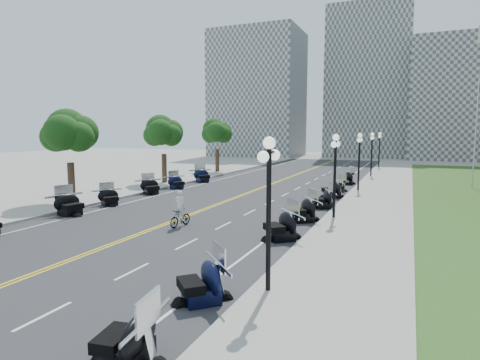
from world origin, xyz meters
The scene contains 53 objects.
ground centered at (0.00, 0.00, 0.00)m, with size 160.00×160.00×0.00m, color gray.
road centered at (0.00, 10.00, 0.00)m, with size 16.00×90.00×0.01m, color #333335.
centerline_yellow_a centered at (-0.12, 10.00, 0.01)m, with size 0.12×90.00×0.00m, color yellow.
centerline_yellow_b centered at (0.12, 10.00, 0.01)m, with size 0.12×90.00×0.00m, color yellow.
edge_line_north centered at (6.40, 10.00, 0.01)m, with size 0.12×90.00×0.00m, color white.
edge_line_south centered at (-6.40, 10.00, 0.01)m, with size 0.12×90.00×0.00m, color white.
lane_dash_3 centered at (3.20, -12.00, 0.01)m, with size 0.12×2.00×0.00m, color white.
lane_dash_4 centered at (3.20, -8.00, 0.01)m, with size 0.12×2.00×0.00m, color white.
lane_dash_5 centered at (3.20, -4.00, 0.01)m, with size 0.12×2.00×0.00m, color white.
lane_dash_6 centered at (3.20, 0.00, 0.01)m, with size 0.12×2.00×0.00m, color white.
lane_dash_7 centered at (3.20, 4.00, 0.01)m, with size 0.12×2.00×0.00m, color white.
lane_dash_8 centered at (3.20, 8.00, 0.01)m, with size 0.12×2.00×0.00m, color white.
lane_dash_9 centered at (3.20, 12.00, 0.01)m, with size 0.12×2.00×0.00m, color white.
lane_dash_10 centered at (3.20, 16.00, 0.01)m, with size 0.12×2.00×0.00m, color white.
lane_dash_11 centered at (3.20, 20.00, 0.01)m, with size 0.12×2.00×0.00m, color white.
lane_dash_12 centered at (3.20, 24.00, 0.01)m, with size 0.12×2.00×0.00m, color white.
lane_dash_13 centered at (3.20, 28.00, 0.01)m, with size 0.12×2.00×0.00m, color white.
lane_dash_14 centered at (3.20, 32.00, 0.01)m, with size 0.12×2.00×0.00m, color white.
lane_dash_15 centered at (3.20, 36.00, 0.01)m, with size 0.12×2.00×0.00m, color white.
lane_dash_16 centered at (3.20, 40.00, 0.01)m, with size 0.12×2.00×0.00m, color white.
lane_dash_17 centered at (3.20, 44.00, 0.01)m, with size 0.12×2.00×0.00m, color white.
lane_dash_18 centered at (3.20, 48.00, 0.01)m, with size 0.12×2.00×0.00m, color white.
lane_dash_19 centered at (3.20, 52.00, 0.01)m, with size 0.12×2.00×0.00m, color white.
sidewalk_north centered at (10.50, 10.00, 0.07)m, with size 5.00×90.00×0.15m, color #9E9991.
sidewalk_south centered at (-10.50, 10.00, 0.07)m, with size 5.00×90.00×0.15m, color #9E9991.
lawn centered at (17.50, 18.00, 0.05)m, with size 9.00×60.00×0.10m, color #356023.
distant_block_a centered at (-18.00, 62.00, 13.00)m, with size 18.00×14.00×26.00m, color gray.
distant_block_b centered at (4.00, 68.00, 15.00)m, with size 16.00×12.00×30.00m, color gray.
distant_block_c centered at (22.00, 65.00, 11.00)m, with size 20.00×14.00×22.00m, color gray.
street_lamp_1 centered at (8.60, -8.00, 2.60)m, with size 0.50×1.20×4.90m, color black, non-canonical shape.
street_lamp_2 centered at (8.60, 4.00, 2.60)m, with size 0.50×1.20×4.90m, color black, non-canonical shape.
street_lamp_3 centered at (8.60, 16.00, 2.60)m, with size 0.50×1.20×4.90m, color black, non-canonical shape.
street_lamp_4 centered at (8.60, 28.00, 2.60)m, with size 0.50×1.20×4.90m, color black, non-canonical shape.
street_lamp_5 centered at (8.60, 40.00, 2.60)m, with size 0.50×1.20×4.90m, color black, non-canonical shape.
flagpole centered at (18.00, 22.00, 5.00)m, with size 1.10×0.20×10.00m, color silver, non-canonical shape.
tree_2 centered at (-10.00, 2.00, 4.75)m, with size 4.80×4.80×9.20m, color #235619, non-canonical shape.
tree_3 centered at (-10.00, 14.00, 4.75)m, with size 4.80×4.80×9.20m, color #235619, non-canonical shape.
tree_4 centered at (-10.00, 26.00, 4.75)m, with size 4.80×4.80×9.20m, color #235619, non-canonical shape.
motorcycle_n_2 centered at (6.93, -12.97, 0.69)m, with size 1.98×1.98×1.39m, color black, non-canonical shape.
motorcycle_n_3 centered at (6.89, -9.37, 0.72)m, with size 2.07×2.07×1.45m, color black, non-canonical shape.
motorcycle_n_5 centered at (7.04, -1.56, 0.78)m, with size 2.24×2.24×1.56m, color black, non-canonical shape.
motorcycle_n_6 centered at (7.03, 2.75, 0.78)m, with size 2.22×2.22×1.55m, color black, non-canonical shape.
motorcycle_n_7 centered at (7.28, 7.30, 0.71)m, with size 2.03×2.03×1.42m, color black, non-canonical shape.
motorcycle_n_8 centered at (7.07, 11.88, 0.76)m, with size 2.18×2.18×1.53m, color black, non-canonical shape.
motorcycle_n_9 centered at (6.97, 15.39, 0.63)m, with size 1.79×1.79×1.25m, color black, non-canonical shape.
motorcycle_n_10 centered at (6.88, 20.52, 0.73)m, with size 2.10×2.10×1.47m, color black, non-canonical shape.
motorcycle_s_5 centered at (-6.86, -1.26, 0.77)m, with size 2.19×2.19×1.54m, color black, non-canonical shape.
motorcycle_s_6 centered at (-6.92, 2.41, 0.66)m, with size 1.87×1.87×1.31m, color black, non-canonical shape.
motorcycle_s_7 centered at (-7.28, 7.86, 0.71)m, with size 2.03×2.03×1.42m, color black, non-canonical shape.
motorcycle_s_8 centered at (-6.98, 11.44, 0.67)m, with size 1.91×1.91×1.34m, color black, non-canonical shape.
motorcycle_s_9 centered at (-7.12, 16.68, 0.75)m, with size 2.15×2.15×1.51m, color black, non-canonical shape.
bicycle centered at (1.09, -1.12, 0.50)m, with size 0.47×1.65×0.99m, color #A51414.
cyclist_rider centered at (1.09, -1.12, 1.83)m, with size 0.62×0.40×1.69m, color silver.
Camera 1 is at (12.65, -19.83, 5.27)m, focal length 30.00 mm.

